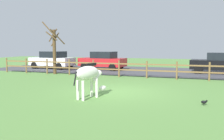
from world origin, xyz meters
TOP-DOWN VIEW (x-y plane):
  - ground_plane at (0.00, 0.00)m, footprint 60.00×60.00m
  - parking_asphalt at (0.00, 9.30)m, footprint 28.00×7.40m
  - paddock_fence at (-0.59, 5.00)m, footprint 20.93×0.11m
  - bare_tree at (-6.65, 5.14)m, footprint 1.50×1.29m
  - zebra at (-0.65, -1.77)m, footprint 0.87×1.88m
  - crow_on_grass at (3.71, -1.53)m, footprint 0.21×0.10m
  - parked_car_red at (-4.34, 9.14)m, footprint 4.15×2.20m
  - parked_car_black at (5.00, 9.11)m, footprint 4.14×2.17m
  - parked_car_white at (-8.99, 8.46)m, footprint 4.12×2.14m

SIDE VIEW (x-z plane):
  - ground_plane at x=0.00m, z-range 0.00..0.00m
  - parking_asphalt at x=0.00m, z-range 0.00..0.05m
  - crow_on_grass at x=3.71m, z-range 0.02..0.23m
  - paddock_fence at x=-0.59m, z-range 0.08..1.22m
  - parked_car_red at x=-4.34m, z-range 0.06..1.62m
  - parked_car_black at x=5.00m, z-range 0.06..1.62m
  - parked_car_white at x=-8.99m, z-range 0.06..1.62m
  - zebra at x=-0.65m, z-range 0.22..1.63m
  - bare_tree at x=-6.65m, z-range -0.04..3.83m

